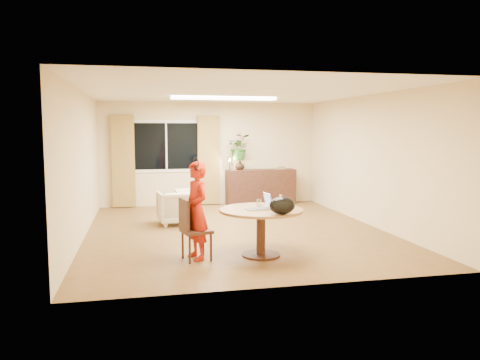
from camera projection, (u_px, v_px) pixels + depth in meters
The scene contains 24 objects.
floor at pixel (235, 231), 8.90m from camera, with size 6.50×6.50×0.00m, color brown.
ceiling at pixel (235, 92), 8.62m from camera, with size 6.50×6.50×0.00m, color white.
wall_back at pixel (210, 154), 11.92m from camera, with size 5.50×5.50×0.00m, color beige.
wall_left at pixel (82, 165), 8.19m from camera, with size 6.50×6.50×0.00m, color beige.
wall_right at pixel (370, 160), 9.33m from camera, with size 6.50×6.50×0.00m, color beige.
window at pixel (166, 146), 11.65m from camera, with size 1.70×0.03×1.30m.
curtain_left at pixel (123, 161), 11.39m from camera, with size 0.55×0.08×2.25m, color brown.
curtain_right at pixel (209, 160), 11.83m from camera, with size 0.55×0.08×2.25m, color brown.
ceiling_panel at pixel (224, 98), 9.79m from camera, with size 2.20×0.35×0.05m, color white.
dining_table at pixel (261, 219), 7.07m from camera, with size 1.27×1.27×0.72m.
dining_chair at pixel (196, 229), 6.87m from camera, with size 0.44×0.40×0.92m, color black, non-canonical shape.
child at pixel (196, 211), 6.89m from camera, with size 0.35×0.53×1.45m, color #B70E22.
laptop at pixel (258, 201), 7.00m from camera, with size 0.37×0.25×0.25m, color #B7B7BC, non-canonical shape.
tumbler at pixel (259, 203), 7.33m from camera, with size 0.07×0.07×0.10m, color white, non-canonical shape.
wine_glass at pixel (281, 200), 7.31m from camera, with size 0.06×0.06×0.18m, color white, non-canonical shape.
pot_lid at pixel (274, 204), 7.42m from camera, with size 0.24×0.24×0.04m, color white, non-canonical shape.
handbag at pixel (282, 206), 6.59m from camera, with size 0.38×0.22×0.25m, color black, non-canonical shape.
armchair at pixel (176, 207), 9.51m from camera, with size 0.72×0.74×0.68m, color #BEAA97.
throw at pixel (189, 190), 9.52m from camera, with size 0.45×0.55×0.03m, color beige, non-canonical shape.
sideboard at pixel (261, 187), 12.04m from camera, with size 1.78×0.44×0.89m, color black.
vase at pixel (240, 165), 11.87m from camera, with size 0.24×0.24×0.25m, color black.
bouquet at pixel (240, 147), 11.82m from camera, with size 0.59×0.51×0.66m, color #366827.
book_stack at pixel (282, 168), 12.11m from camera, with size 0.18×0.14×0.07m, color brown, non-canonical shape.
desk_lamp at pixel (229, 164), 11.75m from camera, with size 0.14×0.14×0.34m, color black, non-canonical shape.
Camera 1 is at (-1.74, -8.57, 1.92)m, focal length 35.00 mm.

